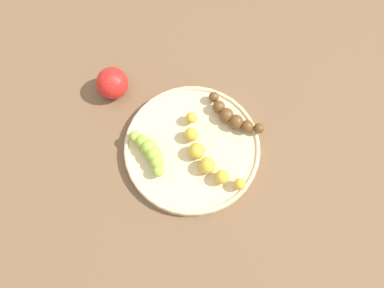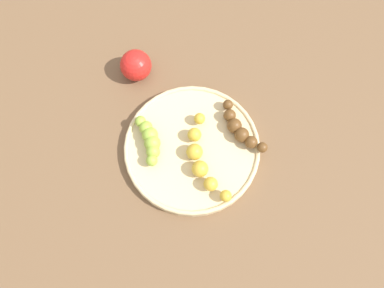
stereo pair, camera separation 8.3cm
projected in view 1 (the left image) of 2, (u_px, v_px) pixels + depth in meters
ground_plane at (192, 150)px, 0.87m from camera, size 2.40×2.40×0.00m
fruit_bowl at (192, 148)px, 0.86m from camera, size 0.29×0.29×0.02m
banana_spotted at (206, 156)px, 0.82m from camera, size 0.14×0.16×0.04m
banana_overripe at (232, 117)px, 0.85m from camera, size 0.07×0.14×0.03m
banana_green at (150, 151)px, 0.83m from camera, size 0.08×0.10×0.04m
apple_red at (112, 83)px, 0.88m from camera, size 0.07×0.07×0.07m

